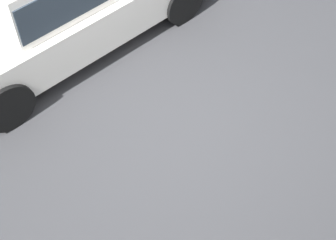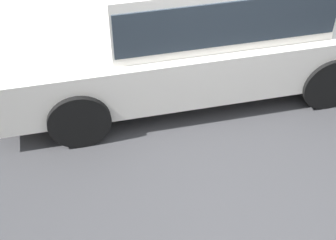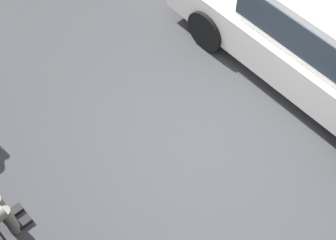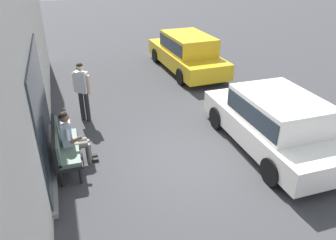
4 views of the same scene
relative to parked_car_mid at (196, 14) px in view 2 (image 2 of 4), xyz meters
name	(u,v)px [view 2 (image 2 of 4)]	position (x,y,z in m)	size (l,w,h in m)	color
ground_plane	(239,212)	(0.13, 2.04, -0.78)	(60.00, 60.00, 0.00)	#38383A
parked_car_mid	(196,14)	(0.00, 0.00, 0.00)	(4.20, 1.90, 1.44)	white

